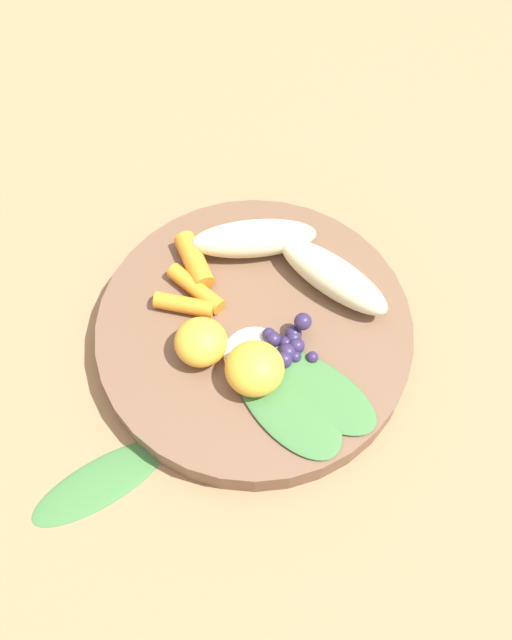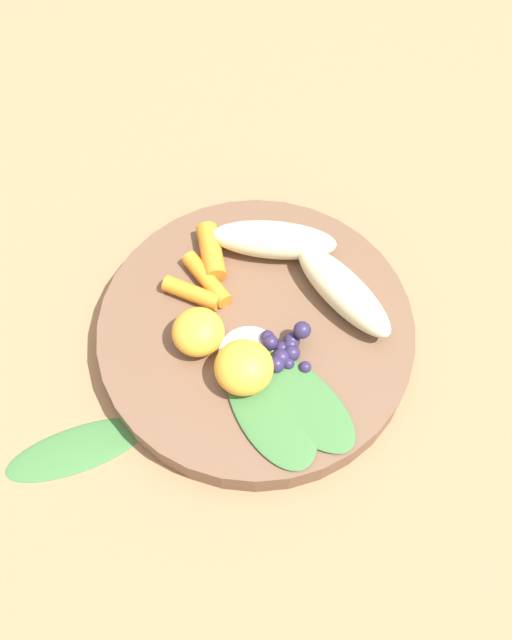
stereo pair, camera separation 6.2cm
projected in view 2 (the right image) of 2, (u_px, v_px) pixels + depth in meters
ground_plane at (256, 341)px, 0.65m from camera, size 2.40×2.40×0.00m
bowl at (256, 333)px, 0.64m from camera, size 0.27×0.27×0.03m
banana_peeled_left at (277, 241)px, 0.65m from camera, size 0.04×0.11×0.03m
banana_peeled_right at (343, 291)px, 0.62m from camera, size 0.10×0.11×0.03m
orange_segment_near at (242, 367)px, 0.59m from camera, size 0.05×0.05×0.04m
orange_segment_far at (198, 332)px, 0.60m from camera, size 0.04×0.04×0.03m
carrot_front at (211, 252)px, 0.65m from camera, size 0.06×0.04×0.02m
carrot_mid_left at (207, 279)px, 0.64m from camera, size 0.05×0.05×0.01m
carrot_mid_right at (192, 293)px, 0.63m from camera, size 0.03×0.05×0.01m
blueberry_pile at (286, 348)px, 0.60m from camera, size 0.04×0.05×0.03m
coconut_shred_patch at (254, 355)px, 0.61m from camera, size 0.05×0.05×0.00m
kale_leaf_left at (271, 406)px, 0.59m from camera, size 0.13×0.12×0.00m
kale_leaf_right at (299, 400)px, 0.59m from camera, size 0.11×0.12×0.00m
kale_leaf_stray at (76, 449)px, 0.60m from camera, size 0.10×0.12×0.01m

